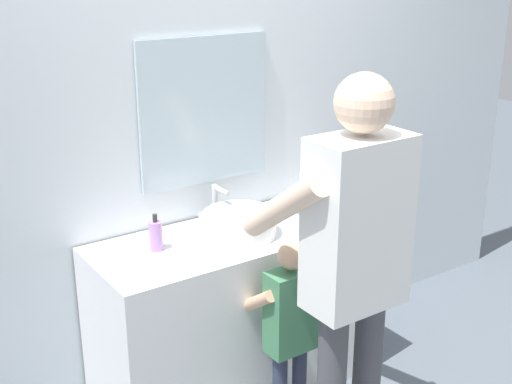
{
  "coord_description": "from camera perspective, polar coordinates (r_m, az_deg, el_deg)",
  "views": [
    {
      "loc": [
        -1.55,
        -2.11,
        2.03
      ],
      "look_at": [
        0.0,
        0.15,
        1.07
      ],
      "focal_mm": 47.69,
      "sensor_mm": 36.0,
      "label": 1
    }
  ],
  "objects": [
    {
      "name": "sink_basin",
      "position": [
        3.07,
        -1.38,
        -2.64
      ],
      "size": [
        0.33,
        0.33,
        0.11
      ],
      "color": "white",
      "rests_on": "vanity_cabinet"
    },
    {
      "name": "toothbrush_cup",
      "position": [
        3.33,
        4.04,
        -0.94
      ],
      "size": [
        0.07,
        0.07,
        0.21
      ],
      "color": "#4C8EB2",
      "rests_on": "vanity_cabinet"
    },
    {
      "name": "child_toddler",
      "position": [
        2.94,
        2.83,
        -10.83
      ],
      "size": [
        0.29,
        0.29,
        0.93
      ],
      "color": "#2D334C",
      "rests_on": "ground"
    },
    {
      "name": "soap_bottle",
      "position": [
        2.95,
        -8.41,
        -3.62
      ],
      "size": [
        0.06,
        0.06,
        0.16
      ],
      "color": "#B27FC6",
      "rests_on": "vanity_cabinet"
    },
    {
      "name": "back_wall",
      "position": [
        3.21,
        -4.79,
        7.09
      ],
      "size": [
        4.4,
        0.1,
        2.7
      ],
      "color": "silver",
      "rests_on": "ground"
    },
    {
      "name": "vanity_cabinet",
      "position": [
        3.29,
        -1.5,
        -10.1
      ],
      "size": [
        1.36,
        0.54,
        0.82
      ],
      "primitive_type": "cube",
      "color": "white",
      "rests_on": "ground"
    },
    {
      "name": "adult_parent",
      "position": [
        2.58,
        8.18,
        -4.63
      ],
      "size": [
        0.51,
        0.54,
        1.65
      ],
      "color": "#47474C",
      "rests_on": "ground"
    },
    {
      "name": "faucet",
      "position": [
        3.22,
        -3.37,
        -1.11
      ],
      "size": [
        0.18,
        0.14,
        0.18
      ],
      "color": "#B7BABF",
      "rests_on": "vanity_cabinet"
    }
  ]
}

